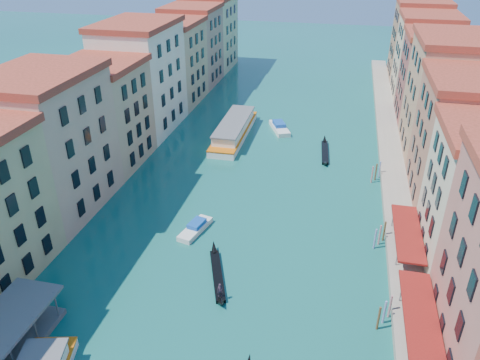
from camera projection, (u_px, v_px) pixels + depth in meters
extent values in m
cube|color=tan|center=(50.00, 147.00, 64.25)|extent=(12.00, 17.00, 19.00)
cube|color=maroon|center=(34.00, 75.00, 59.51)|extent=(12.80, 17.40, 1.00)
cube|color=tan|center=(104.00, 116.00, 78.15)|extent=(12.00, 14.00, 16.50)
cube|color=maroon|center=(96.00, 64.00, 74.01)|extent=(12.80, 14.40, 1.00)
cube|color=beige|center=(142.00, 80.00, 91.06)|extent=(12.00, 18.00, 20.00)
cube|color=maroon|center=(136.00, 24.00, 86.09)|extent=(12.80, 18.40, 1.00)
cube|color=tan|center=(172.00, 64.00, 106.25)|extent=(12.00, 16.00, 17.50)
cube|color=maroon|center=(169.00, 22.00, 101.87)|extent=(12.80, 16.40, 1.00)
cube|color=tan|center=(193.00, 47.00, 119.32)|extent=(12.00, 15.00, 18.50)
cube|color=maroon|center=(191.00, 7.00, 114.71)|extent=(12.80, 15.40, 1.00)
cube|color=#CCBD8A|center=(211.00, 34.00, 132.94)|extent=(12.00, 17.00, 19.00)
cube|color=#A76248|center=(464.00, 145.00, 65.94)|extent=(12.00, 16.00, 18.00)
cube|color=maroon|center=(480.00, 79.00, 61.44)|extent=(12.80, 16.40, 1.00)
cube|color=#B07B57|center=(446.00, 100.00, 80.07)|extent=(12.00, 18.00, 20.00)
cube|color=maroon|center=(460.00, 38.00, 75.10)|extent=(12.80, 18.40, 1.00)
cube|color=brown|center=(432.00, 81.00, 94.83)|extent=(12.00, 15.00, 17.50)
cube|color=maroon|center=(442.00, 34.00, 90.45)|extent=(12.80, 15.40, 1.00)
cube|color=#D3B087|center=(424.00, 60.00, 107.90)|extent=(12.00, 16.00, 18.50)
cube|color=maroon|center=(432.00, 16.00, 103.28)|extent=(12.80, 16.40, 1.00)
cube|color=#99694B|center=(417.00, 43.00, 121.83)|extent=(12.00, 17.00, 19.50)
cube|color=maroon|center=(424.00, 1.00, 116.98)|extent=(12.80, 17.40, 1.00)
cube|color=gray|center=(391.00, 161.00, 80.98)|extent=(4.00, 140.00, 1.00)
cube|color=maroon|center=(422.00, 324.00, 44.12)|extent=(3.20, 15.30, 0.25)
cylinder|color=#5E5E61|center=(400.00, 297.00, 49.49)|extent=(0.12, 0.12, 3.00)
cube|color=maroon|center=(408.00, 232.00, 57.43)|extent=(3.20, 12.60, 0.25)
cylinder|color=#5E5E61|center=(396.00, 261.00, 54.81)|extent=(0.12, 0.12, 3.00)
cylinder|color=#5E5E61|center=(392.00, 223.00, 62.02)|extent=(0.12, 0.12, 3.00)
cylinder|color=#53371C|center=(378.00, 319.00, 46.94)|extent=(0.24, 0.24, 3.20)
cylinder|color=#53371C|center=(384.00, 313.00, 47.68)|extent=(0.24, 0.24, 3.20)
cylinder|color=#53371C|center=(390.00, 307.00, 48.42)|extent=(0.24, 0.24, 3.20)
cylinder|color=#53371C|center=(375.00, 240.00, 58.96)|extent=(0.24, 0.24, 3.20)
cylinder|color=#53371C|center=(380.00, 236.00, 59.70)|extent=(0.24, 0.24, 3.20)
cylinder|color=#53371C|center=(384.00, 232.00, 60.44)|extent=(0.24, 0.24, 3.20)
cylinder|color=#53371C|center=(372.00, 175.00, 74.42)|extent=(0.24, 0.24, 3.20)
cylinder|color=#53371C|center=(376.00, 173.00, 75.16)|extent=(0.24, 0.24, 3.20)
cylinder|color=#53371C|center=(379.00, 170.00, 75.90)|extent=(0.24, 0.24, 3.20)
cube|color=white|center=(234.00, 133.00, 91.52)|extent=(5.06, 21.85, 1.31)
cube|color=white|center=(234.00, 126.00, 90.84)|extent=(4.48, 17.48, 1.75)
cube|color=#5E5E61|center=(234.00, 121.00, 90.35)|extent=(4.81, 18.03, 0.27)
cube|color=orange|center=(234.00, 130.00, 91.23)|extent=(5.11, 21.85, 0.27)
cube|color=black|center=(217.00, 275.00, 54.56)|extent=(4.14, 8.81, 0.45)
cone|color=black|center=(214.00, 247.00, 58.74)|extent=(1.54, 2.19, 1.68)
cone|color=black|center=(221.00, 303.00, 50.06)|extent=(1.42, 1.87, 1.48)
imported|color=#301F2C|center=(220.00, 290.00, 50.75)|extent=(0.73, 0.60, 1.72)
cube|color=black|center=(325.00, 152.00, 84.58)|extent=(1.91, 9.51, 0.47)
cone|color=black|center=(325.00, 139.00, 88.96)|extent=(1.11, 2.18, 1.76)
cone|color=black|center=(325.00, 164.00, 79.86)|extent=(1.08, 1.82, 1.55)
cube|color=silver|center=(195.00, 229.00, 62.75)|extent=(3.34, 6.49, 0.71)
cube|color=#144CA8|center=(197.00, 224.00, 62.81)|extent=(2.17, 2.96, 0.62)
cube|color=silver|center=(280.00, 128.00, 94.23)|extent=(5.39, 8.15, 0.89)
cube|color=#144CA8|center=(279.00, 124.00, 94.34)|extent=(3.19, 3.88, 0.78)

